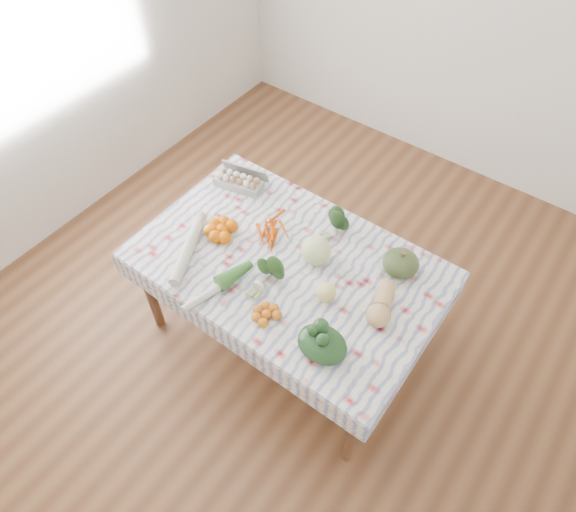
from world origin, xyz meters
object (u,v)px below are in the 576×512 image
at_px(egg_carton, 239,182).
at_px(butternut_squash, 382,304).
at_px(dining_table, 288,272).
at_px(cabbage, 316,251).
at_px(grapefruit, 326,292).
at_px(kabocha_squash, 401,263).

xyz_separation_m(egg_carton, butternut_squash, (1.17, -0.27, 0.02)).
height_order(dining_table, egg_carton, egg_carton).
bearing_deg(butternut_squash, cabbage, 154.48).
bearing_deg(cabbage, butternut_squash, -9.28).
bearing_deg(grapefruit, kabocha_squash, 60.74).
bearing_deg(kabocha_squash, cabbage, -152.51).
distance_m(egg_carton, cabbage, 0.74).
bearing_deg(butternut_squash, kabocha_squash, 83.63).
height_order(butternut_squash, grapefruit, butternut_squash).
bearing_deg(egg_carton, grapefruit, -35.46).
distance_m(butternut_squash, grapefruit, 0.29).
bearing_deg(egg_carton, dining_table, -39.46).
height_order(kabocha_squash, grapefruit, kabocha_squash).
bearing_deg(butternut_squash, egg_carton, 150.63).
bearing_deg(kabocha_squash, egg_carton, -179.45).
relative_size(kabocha_squash, grapefruit, 1.86).
xyz_separation_m(cabbage, butternut_squash, (0.45, -0.07, -0.02)).
distance_m(kabocha_squash, grapefruit, 0.44).
distance_m(dining_table, butternut_squash, 0.58).
relative_size(kabocha_squash, cabbage, 1.20).
distance_m(cabbage, butternut_squash, 0.46).
xyz_separation_m(dining_table, grapefruit, (0.30, -0.07, 0.14)).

